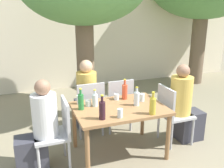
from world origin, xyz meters
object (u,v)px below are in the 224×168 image
Objects in this scene: drinking_glass_0 at (88,103)px; drinking_glass_3 at (79,100)px; water_bottle_3 at (95,100)px; wine_bottle_2 at (102,110)px; patio_chair_3 at (118,101)px; drinking_glass_1 at (120,113)px; drinking_glass_2 at (117,97)px; dining_table_front at (119,113)px; soda_bottle_1 at (125,91)px; patio_chair_2 at (89,105)px; patio_chair_1 at (172,111)px; drinking_glass_4 at (142,97)px; person_seated_0 at (39,132)px; patio_chair_0 at (58,129)px; person_seated_2 at (86,99)px; oil_cruet_0 at (153,106)px; green_bottle_5 at (81,101)px; person_seated_1 at (185,107)px; water_bottle_4 at (137,98)px.

drinking_glass_3 reaches higher than drinking_glass_0.
wine_bottle_2 is at bearing -94.72° from water_bottle_3.
water_bottle_3 is (-0.56, -0.53, 0.29)m from patio_chair_3.
drinking_glass_1 is 0.64m from drinking_glass_2.
soda_bottle_1 is (0.19, 0.27, 0.21)m from dining_table_front.
patio_chair_2 is 0.51m from patio_chair_3.
patio_chair_1 reaches higher than drinking_glass_4.
dining_table_front is 0.39m from soda_bottle_1.
patio_chair_1 is at bearing 90.00° from person_seated_0.
patio_chair_0 is at bearing 180.00° from dining_table_front.
drinking_glass_4 is at bearing 128.73° from person_seated_2.
dining_table_front is 10.98× the size of drinking_glass_4.
patio_chair_1 is 1.44m from person_seated_2.
dining_table_front is 0.53m from oil_cruet_0.
patio_chair_0 is 1.29m from drinking_glass_4.
patio_chair_3 is 0.56m from person_seated_2.
patio_chair_2 is 0.71m from green_bottle_5.
oil_cruet_0 is 1.25× the size of water_bottle_3.
drinking_glass_1 is (0.40, -0.42, -0.06)m from green_bottle_5.
person_seated_1 is (2.20, 0.00, 0.02)m from person_seated_0.
patio_chair_2 is 3.07× the size of green_bottle_5.
green_bottle_5 is at bearing 133.47° from drinking_glass_1.
drinking_glass_0 is at bearing 154.21° from dining_table_front.
oil_cruet_0 is at bearing 93.35° from patio_chair_3.
patio_chair_2 is 2.91× the size of wine_bottle_2.
patio_chair_2 is at bearing 83.93° from water_bottle_3.
drinking_glass_4 is at bearing 27.88° from wine_bottle_2.
person_seated_2 is at bearing 96.11° from drinking_glass_1.
patio_chair_0 is 0.24m from person_seated_0.
person_seated_0 is 1.23m from drinking_glass_2.
person_seated_0 is at bearing 178.92° from water_bottle_4.
drinking_glass_3 is at bearing 120.70° from drinking_glass_1.
drinking_glass_1 is 0.73m from drinking_glass_3.
wine_bottle_2 is 1.05× the size of green_bottle_5.
green_bottle_5 is at bearing 114.14° from wine_bottle_2.
person_seated_0 is at bearing 38.51° from patio_chair_2.
water_bottle_4 reaches higher than drinking_glass_4.
wine_bottle_2 is (-0.54, -0.56, 0.00)m from soda_bottle_1.
drinking_glass_3 is (0.37, 0.31, 0.26)m from patio_chair_0.
drinking_glass_1 is 1.26× the size of drinking_glass_2.
patio_chair_1 is 8.05× the size of drinking_glass_4.
drinking_glass_1 reaches higher than drinking_glass_0.
patio_chair_0 is 11.13× the size of drinking_glass_0.
drinking_glass_2 is (-0.80, 0.29, 0.24)m from patio_chair_1.
drinking_glass_2 is at bearing 74.53° from person_seated_1.
drinking_glass_2 is 0.80× the size of drinking_glass_4.
soda_bottle_1 is at bearing 7.84° from drinking_glass_0.
water_bottle_4 is 0.91× the size of green_bottle_5.
person_seated_1 is 1.64m from drinking_glass_3.
drinking_glass_1 is at bearing -59.30° from drinking_glass_3.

